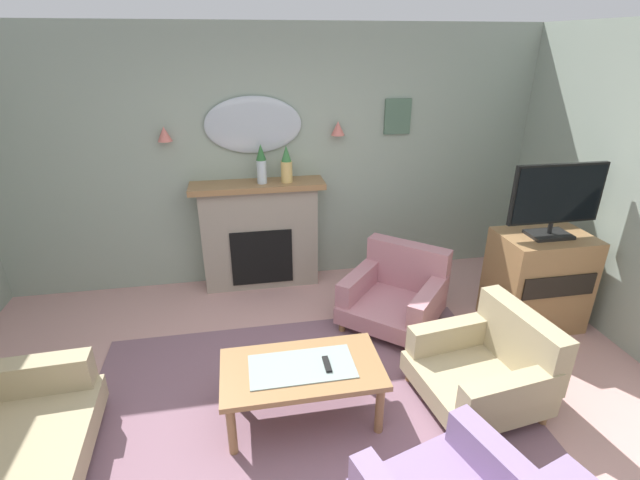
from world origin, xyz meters
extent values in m
cube|color=#C6938E|center=(0.00, 0.00, -0.05)|extent=(6.63, 5.85, 0.10)
cube|color=#93A393|center=(0.00, 2.48, 1.33)|extent=(6.63, 0.10, 2.65)
cube|color=#7F5B6B|center=(0.00, 0.20, 0.01)|extent=(3.20, 2.40, 0.01)
cube|color=gray|center=(-0.20, 2.27, 0.55)|extent=(1.20, 0.28, 1.10)
cube|color=black|center=(-0.20, 2.17, 0.38)|extent=(0.64, 0.12, 0.60)
cube|color=olive|center=(-0.20, 2.25, 1.13)|extent=(1.36, 0.36, 0.06)
cylinder|color=silver|center=(-0.15, 2.23, 1.28)|extent=(0.10, 0.10, 0.24)
cone|color=#2D6633|center=(-0.15, 2.23, 1.48)|extent=(0.10, 0.10, 0.16)
cylinder|color=tan|center=(0.10, 2.23, 1.27)|extent=(0.12, 0.12, 0.21)
cone|color=#38753D|center=(0.10, 2.23, 1.45)|extent=(0.10, 0.10, 0.16)
ellipsoid|color=#B2BCC6|center=(-0.20, 2.40, 1.71)|extent=(0.96, 0.06, 0.56)
cone|color=#D17066|center=(-1.05, 2.35, 1.66)|extent=(0.14, 0.14, 0.14)
cone|color=#D17066|center=(0.65, 2.35, 1.66)|extent=(0.14, 0.14, 0.14)
cube|color=#4C6B56|center=(1.30, 2.41, 1.75)|extent=(0.28, 0.03, 0.36)
cube|color=olive|center=(-0.05, 0.24, 0.42)|extent=(1.10, 0.60, 0.04)
cube|color=#8C9E99|center=(-0.05, 0.24, 0.44)|extent=(0.72, 0.36, 0.01)
cylinder|color=olive|center=(-0.54, 0.00, 0.20)|extent=(0.06, 0.06, 0.40)
cylinder|color=olive|center=(0.44, 0.00, 0.20)|extent=(0.06, 0.06, 0.40)
cylinder|color=olive|center=(-0.54, 0.48, 0.20)|extent=(0.06, 0.06, 0.40)
cylinder|color=olive|center=(0.44, 0.48, 0.20)|extent=(0.06, 0.06, 0.40)
cube|color=black|center=(0.12, 0.21, 0.45)|extent=(0.04, 0.16, 0.02)
cube|color=tan|center=(-1.85, 0.52, 0.40)|extent=(0.76, 0.19, 0.24)
cylinder|color=olive|center=(-1.51, 0.53, 0.05)|extent=(0.07, 0.07, 0.10)
cube|color=tan|center=(1.22, 0.16, 0.18)|extent=(0.90, 0.90, 0.16)
cube|color=tan|center=(1.55, 0.20, 0.48)|extent=(0.27, 0.81, 0.45)
cube|color=tan|center=(1.17, 0.49, 0.37)|extent=(0.73, 0.23, 0.22)
cube|color=tan|center=(1.26, -0.18, 0.37)|extent=(0.73, 0.23, 0.22)
cylinder|color=olive|center=(0.83, 0.45, 0.05)|extent=(0.06, 0.06, 0.10)
cylinder|color=olive|center=(0.92, -0.23, 0.05)|extent=(0.06, 0.06, 0.10)
cylinder|color=olive|center=(1.51, 0.54, 0.05)|extent=(0.06, 0.06, 0.10)
cylinder|color=olive|center=(1.60, -0.14, 0.05)|extent=(0.06, 0.06, 0.10)
cube|color=gray|center=(0.90, -0.69, 0.37)|extent=(0.34, 0.73, 0.22)
cylinder|color=olive|center=(0.81, -0.37, 0.05)|extent=(0.06, 0.06, 0.10)
cube|color=#B77A84|center=(0.94, 1.23, 0.18)|extent=(1.13, 1.13, 0.16)
cube|color=#B77A84|center=(1.17, 1.48, 0.48)|extent=(0.70, 0.65, 0.45)
cube|color=#B77A84|center=(0.69, 1.46, 0.37)|extent=(0.58, 0.63, 0.22)
cube|color=#B77A84|center=(1.20, 1.00, 0.37)|extent=(0.58, 0.63, 0.22)
cylinder|color=olive|center=(0.46, 1.20, 0.05)|extent=(0.06, 0.06, 0.10)
cylinder|color=olive|center=(0.97, 0.75, 0.05)|extent=(0.06, 0.06, 0.10)
cylinder|color=olive|center=(0.92, 1.71, 0.05)|extent=(0.06, 0.06, 0.10)
cylinder|color=olive|center=(1.42, 1.26, 0.05)|extent=(0.06, 0.06, 0.10)
cube|color=olive|center=(2.26, 1.04, 0.45)|extent=(0.80, 0.56, 0.90)
cube|color=black|center=(2.26, 0.75, 0.54)|extent=(0.68, 0.02, 0.20)
cube|color=black|center=(2.26, 1.02, 0.92)|extent=(0.36, 0.24, 0.03)
cylinder|color=black|center=(2.26, 1.02, 0.98)|extent=(0.04, 0.04, 0.10)
cube|color=black|center=(2.26, 1.02, 1.29)|extent=(0.84, 0.04, 0.52)
cube|color=black|center=(2.26, 1.00, 1.29)|extent=(0.80, 0.01, 0.48)
camera|label=1|loc=(-0.38, -2.23, 2.47)|focal=25.50mm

